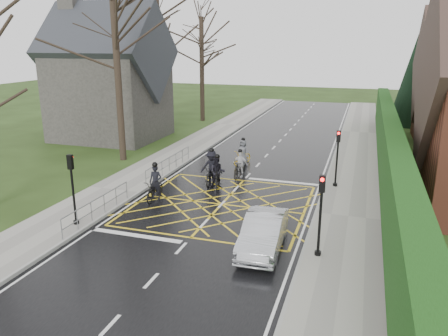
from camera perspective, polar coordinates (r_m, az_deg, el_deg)
The scene contains 22 objects.
ground at distance 21.47m, azimuth -0.31°, elevation -4.77°, with size 120.00×120.00×0.00m, color black.
road at distance 21.47m, azimuth -0.31°, elevation -4.76°, with size 9.00×80.00×0.01m, color black.
sidewalk_right at distance 20.50m, azimuth 15.93°, elevation -6.24°, with size 3.00×80.00×0.15m, color gray.
sidewalk_left at distance 23.91m, azimuth -14.11°, elevation -2.88°, with size 3.00×80.00×0.15m, color gray.
stone_wall at distance 26.13m, azimuth 20.40°, elevation -1.16°, with size 0.50×38.00×0.70m, color slate.
hedge at distance 25.70m, azimuth 20.78°, elevation 2.57°, with size 0.90×38.00×2.80m, color #13330E.
conifer at distance 45.34m, azimuth 24.08°, elevation 11.40°, with size 4.60×4.60×10.00m.
church at distance 36.94m, azimuth -14.86°, elevation 11.37°, with size 8.80×7.80×11.00m.
tree_near at distance 29.35m, azimuth -14.01°, elevation 16.17°, with size 9.24×9.24×11.44m.
tree_mid at distance 36.86m, azimuth -8.68°, elevation 17.47°, with size 10.08×10.08×12.48m.
tree_far at distance 43.91m, azimuth -2.94°, elevation 15.50°, with size 8.40×8.40×10.40m.
railing_south at distance 20.22m, azimuth -16.18°, elevation -4.43°, with size 0.05×5.04×1.03m.
railing_north at distance 26.42m, azimuth -7.18°, elevation 0.92°, with size 0.05×6.04×1.03m.
traffic_light_ne at distance 24.03m, azimuth 14.54°, elevation 1.15°, with size 0.24×0.31×3.21m.
traffic_light_se at distance 16.05m, azimuth 12.44°, elevation -6.22°, with size 0.24×0.31×3.21m.
traffic_light_sw at distance 19.43m, azimuth -19.10°, elevation -2.78°, with size 0.24×0.31×3.21m.
cyclist_rear at distance 22.19m, azimuth -8.98°, elevation -2.54°, with size 0.86×2.06×1.95m.
cyclist_back at distance 23.64m, azimuth -0.91°, elevation -0.95°, with size 1.07×1.97×1.90m.
cyclist_mid at distance 24.35m, azimuth -1.66°, elevation -0.35°, with size 1.31×2.21×2.07m.
cyclist_front at distance 25.56m, azimuth 2.07°, elevation 0.14°, with size 0.95×1.73×1.69m.
cyclist_lead at distance 28.30m, azimuth 2.46°, elevation 1.70°, with size 1.17×1.93×1.77m.
car at distance 16.88m, azimuth 5.15°, elevation -8.38°, with size 1.43×4.11×1.36m, color #B4B6BC.
Camera 1 is at (6.30, -19.05, 7.66)m, focal length 35.00 mm.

